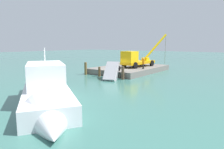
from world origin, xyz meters
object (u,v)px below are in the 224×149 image
at_px(dock_worker, 143,63).
at_px(salvaged_car, 111,76).
at_px(moored_yacht, 48,101).
at_px(crane_truck, 136,59).

distance_m(dock_worker, salvaged_car, 6.90).
xyz_separation_m(dock_worker, salvaged_car, (6.71, -1.13, -1.15)).
height_order(dock_worker, salvaged_car, dock_worker).
bearing_deg(salvaged_car, dock_worker, 170.42).
xyz_separation_m(salvaged_car, moored_yacht, (12.27, 3.90, 0.07)).
distance_m(dock_worker, moored_yacht, 19.21).
xyz_separation_m(crane_truck, dock_worker, (1.38, 2.17, -0.46)).
bearing_deg(dock_worker, salvaged_car, -9.58).
distance_m(crane_truck, dock_worker, 2.62).
relative_size(salvaged_car, moored_yacht, 0.33).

